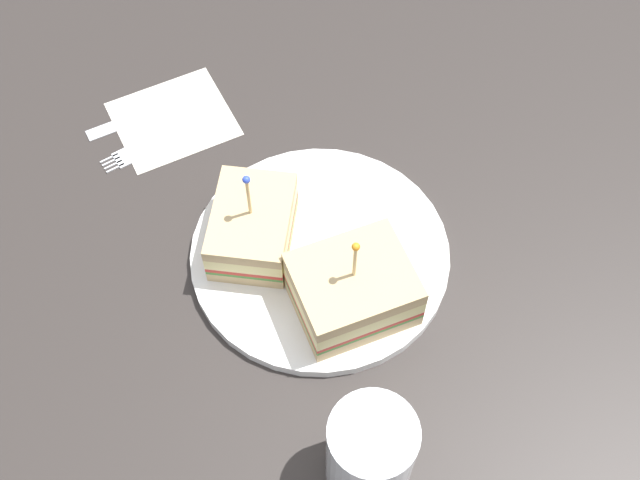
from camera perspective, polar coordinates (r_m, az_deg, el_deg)
ground_plane at (r=77.58cm, az=0.00°, el=-1.59°), size 113.33×113.33×2.00cm
plate at (r=76.24cm, az=0.00°, el=-1.01°), size 24.46×24.46×1.10cm
sandwich_half_front at (r=74.60cm, az=-4.80°, el=0.95°), size 11.86×11.90×10.12cm
sandwich_half_back at (r=70.72cm, az=2.33°, el=-3.51°), size 11.92×10.77×10.26cm
drink_glass at (r=64.68cm, az=3.56°, el=-14.88°), size 6.90×6.90×9.49cm
napkin at (r=87.97cm, az=-10.36°, el=8.43°), size 13.56×12.61×0.15cm
fork at (r=85.99cm, az=-12.20°, el=6.48°), size 12.83×2.45×0.35cm
knife at (r=88.74cm, az=-12.90°, el=8.44°), size 12.22×3.10×0.35cm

